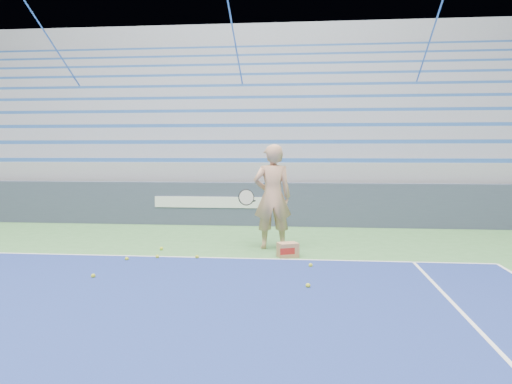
% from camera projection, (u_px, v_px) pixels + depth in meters
% --- Properties ---
extents(sponsor_barrier, '(30.00, 0.32, 1.10)m').
position_uv_depth(sponsor_barrier, '(217.00, 204.00, 12.84)').
color(sponsor_barrier, '#394157').
rests_on(sponsor_barrier, ground).
extents(bleachers, '(31.00, 9.15, 7.30)m').
position_uv_depth(bleachers, '(245.00, 138.00, 18.36)').
color(bleachers, '#989BA1').
rests_on(bleachers, ground).
extents(tennis_player, '(1.02, 0.93, 2.03)m').
position_uv_depth(tennis_player, '(272.00, 197.00, 9.69)').
color(tennis_player, tan).
rests_on(tennis_player, ground).
extents(ball_box, '(0.42, 0.39, 0.26)m').
position_uv_depth(ball_box, '(288.00, 250.00, 8.97)').
color(ball_box, '#AD7953').
rests_on(ball_box, ground).
extents(tennis_ball_0, '(0.07, 0.07, 0.07)m').
position_uv_depth(tennis_ball_0, '(157.00, 257.00, 8.85)').
color(tennis_ball_0, '#C4D02A').
rests_on(tennis_ball_0, ground).
extents(tennis_ball_1, '(0.07, 0.07, 0.07)m').
position_uv_depth(tennis_ball_1, '(197.00, 257.00, 8.82)').
color(tennis_ball_1, '#C4D02A').
rests_on(tennis_ball_1, ground).
extents(tennis_ball_2, '(0.07, 0.07, 0.07)m').
position_uv_depth(tennis_ball_2, '(311.00, 265.00, 8.18)').
color(tennis_ball_2, '#C4D02A').
rests_on(tennis_ball_2, ground).
extents(tennis_ball_3, '(0.07, 0.07, 0.07)m').
position_uv_depth(tennis_ball_3, '(161.00, 248.00, 9.58)').
color(tennis_ball_3, '#C4D02A').
rests_on(tennis_ball_3, ground).
extents(tennis_ball_4, '(0.07, 0.07, 0.07)m').
position_uv_depth(tennis_ball_4, '(308.00, 286.00, 6.95)').
color(tennis_ball_4, '#C4D02A').
rests_on(tennis_ball_4, ground).
extents(tennis_ball_5, '(0.07, 0.07, 0.07)m').
position_uv_depth(tennis_ball_5, '(93.00, 276.00, 7.48)').
color(tennis_ball_5, '#C4D02A').
rests_on(tennis_ball_5, ground).
extents(tennis_ball_6, '(0.07, 0.07, 0.07)m').
position_uv_depth(tennis_ball_6, '(127.00, 259.00, 8.67)').
color(tennis_ball_6, '#C4D02A').
rests_on(tennis_ball_6, ground).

